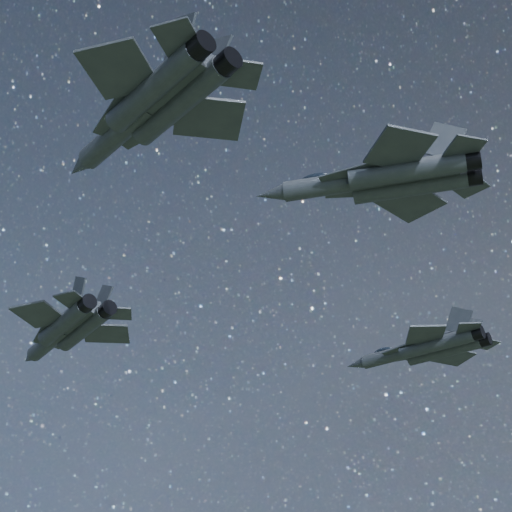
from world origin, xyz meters
The scene contains 4 objects.
jet_lead centered at (-18.81, -4.17, 149.09)m, with size 16.92×11.16×4.33m.
jet_left centered at (7.16, 19.18, 150.08)m, with size 15.76×11.17×4.00m.
jet_right centered at (3.56, -21.06, 153.30)m, with size 19.17×12.88×4.84m.
jet_slot centered at (13.83, -4.99, 153.13)m, with size 18.32×12.37×4.61m.
Camera 1 is at (32.68, -55.49, 114.38)m, focal length 60.00 mm.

